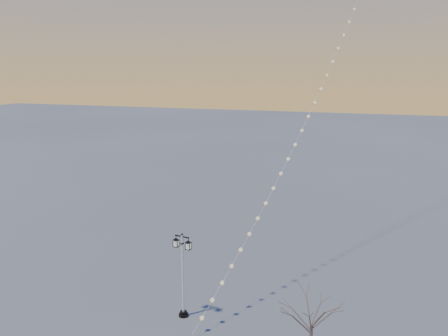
% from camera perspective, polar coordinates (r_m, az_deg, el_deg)
% --- Properties ---
extents(street_lamp, '(1.35, 0.63, 5.38)m').
position_cam_1_polar(street_lamp, '(29.69, -4.95, -12.16)').
color(street_lamp, black).
rests_on(street_lamp, ground).
extents(bare_tree, '(2.42, 2.42, 4.01)m').
position_cam_1_polar(bare_tree, '(25.78, 10.45, -16.70)').
color(bare_tree, brown).
rests_on(bare_tree, ground).
extents(kite_train, '(10.16, 33.69, 35.72)m').
position_cam_1_polar(kite_train, '(39.31, 12.67, 15.48)').
color(kite_train, '#38261A').
rests_on(kite_train, ground).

